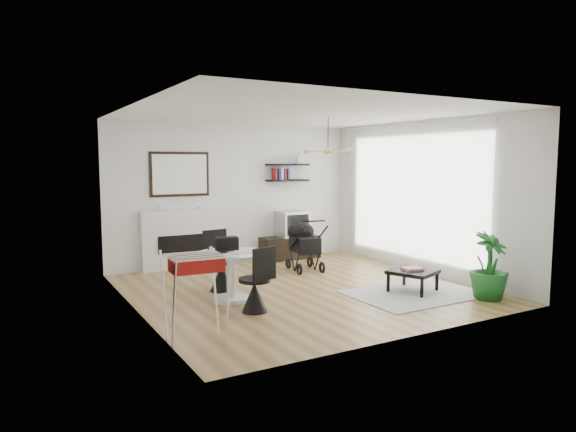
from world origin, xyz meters
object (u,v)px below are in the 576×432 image
stroller (304,247)px  dining_table (231,269)px  coffee_table (413,272)px  potted_plant (489,266)px  tv_console (290,248)px  crt_tv (292,224)px  fireplace (182,232)px  drying_rack (196,295)px

stroller → dining_table: bearing=-138.2°
coffee_table → potted_plant: 1.09m
tv_console → crt_tv: bearing=-4.7°
crt_tv → dining_table: bearing=-135.0°
dining_table → potted_plant: size_ratio=0.99×
coffee_table → potted_plant: size_ratio=0.84×
crt_tv → tv_console: bearing=175.3°
tv_console → crt_tv: size_ratio=2.07×
tv_console → stroller: (-0.32, -1.07, 0.19)m
crt_tv → potted_plant: size_ratio=0.61×
fireplace → tv_console: fireplace is taller
drying_rack → crt_tv: bearing=50.8°
stroller → potted_plant: 3.30m
drying_rack → dining_table: bearing=55.9°
fireplace → dining_table: size_ratio=2.26×
tv_console → potted_plant: bearing=-77.0°
drying_rack → potted_plant: size_ratio=0.99×
dining_table → potted_plant: bearing=-28.1°
tv_console → potted_plant: size_ratio=1.27×
fireplace → coffee_table: fireplace is taller
crt_tv → potted_plant: 4.21m
stroller → crt_tv: bearing=80.0°
fireplace → dining_table: 2.53m
coffee_table → crt_tv: bearing=94.3°
drying_rack → stroller: size_ratio=0.99×
stroller → potted_plant: (1.27, -3.04, 0.07)m
fireplace → drying_rack: fireplace is taller
coffee_table → drying_rack: bearing=-173.8°
dining_table → tv_console: bearing=45.6°
crt_tv → drying_rack: (-3.34, -3.65, -0.21)m
crt_tv → coffee_table: crt_tv is taller
fireplace → dining_table: (-0.10, -2.52, -0.22)m
drying_rack → stroller: drying_rack is taller
drying_rack → fireplace: bearing=77.3°
dining_table → coffee_table: (2.60, -0.90, -0.16)m
fireplace → stroller: fireplace is taller
tv_console → dining_table: dining_table is taller
tv_console → drying_rack: 4.93m
crt_tv → stroller: bearing=-108.8°
coffee_table → potted_plant: (0.66, -0.85, 0.19)m
fireplace → coffee_table: bearing=-53.8°
potted_plant → tv_console: bearing=103.0°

